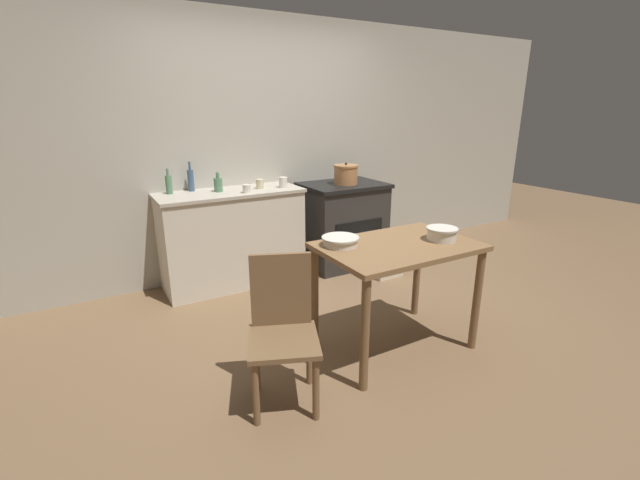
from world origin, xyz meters
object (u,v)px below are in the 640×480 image
at_px(stock_pot, 346,174).
at_px(mixing_bowl_small, 340,241).
at_px(mixing_bowl_large, 442,233).
at_px(cup_center_right, 260,184).
at_px(stove, 342,224).
at_px(cup_center, 247,189).
at_px(bottle_far_left, 191,180).
at_px(cup_center_left, 283,182).
at_px(bottle_mid_left, 169,184).
at_px(bottle_left, 218,184).
at_px(chair, 283,327).
at_px(flour_sack, 386,259).
at_px(work_table, 397,261).

height_order(stock_pot, mixing_bowl_small, stock_pot).
height_order(mixing_bowl_large, cup_center_right, cup_center_right).
height_order(stove, cup_center, cup_center).
bearing_deg(bottle_far_left, cup_center_left, -18.11).
relative_size(stock_pot, mixing_bowl_small, 1.01).
bearing_deg(bottle_mid_left, bottle_left, -15.67).
distance_m(bottle_left, cup_center_left, 0.62).
xyz_separation_m(chair, flour_sack, (1.74, 1.21, -0.28)).
distance_m(flour_sack, stock_pot, 0.98).
bearing_deg(bottle_left, mixing_bowl_large, -60.11).
distance_m(bottle_mid_left, cup_center_left, 1.05).
relative_size(bottle_far_left, cup_center_left, 2.68).
distance_m(stock_pot, bottle_far_left, 1.56).
bearing_deg(cup_center_right, mixing_bowl_large, -69.85).
height_order(bottle_far_left, cup_center_right, bottle_far_left).
xyz_separation_m(flour_sack, cup_center_left, (-0.91, 0.51, 0.80)).
relative_size(bottle_far_left, cup_center, 3.59).
height_order(work_table, cup_center, cup_center).
height_order(bottle_left, cup_center_right, bottle_left).
relative_size(cup_center_left, cup_center, 1.34).
bearing_deg(bottle_mid_left, stock_pot, -8.24).
xyz_separation_m(stove, cup_center, (-1.12, -0.10, 0.51)).
relative_size(chair, bottle_mid_left, 3.84).
height_order(stock_pot, bottle_mid_left, bottle_mid_left).
bearing_deg(flour_sack, cup_center, 161.37).
xyz_separation_m(mixing_bowl_small, cup_center_right, (0.04, 1.51, 0.15)).
xyz_separation_m(stock_pot, bottle_left, (-1.32, 0.14, -0.01)).
bearing_deg(flour_sack, chair, -145.17).
xyz_separation_m(mixing_bowl_small, bottle_mid_left, (-0.77, 1.67, 0.19)).
bearing_deg(bottle_left, cup_center, -41.45).
relative_size(stove, bottle_left, 5.07).
bearing_deg(bottle_mid_left, chair, -84.32).
relative_size(bottle_left, cup_center_left, 1.75).
bearing_deg(cup_center, stock_pot, 2.49).
height_order(stove, work_table, stove).
bearing_deg(cup_center_left, bottle_left, 169.58).
xyz_separation_m(flour_sack, cup_center_right, (-1.13, 0.58, 0.79)).
relative_size(bottle_far_left, bottle_left, 1.53).
bearing_deg(bottle_mid_left, stove, -6.48).
bearing_deg(stove, flour_sack, -70.49).
relative_size(bottle_far_left, cup_center_right, 3.05).
distance_m(chair, mixing_bowl_small, 0.73).
bearing_deg(work_table, flour_sack, 53.78).
relative_size(mixing_bowl_large, cup_center, 2.92).
relative_size(flour_sack, cup_center_right, 4.09).
bearing_deg(bottle_mid_left, cup_center_right, -11.53).
height_order(mixing_bowl_large, bottle_left, bottle_left).
xyz_separation_m(stove, work_table, (-0.61, -1.65, 0.21)).
distance_m(stock_pot, mixing_bowl_large, 1.70).
relative_size(cup_center, cup_center_right, 0.85).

